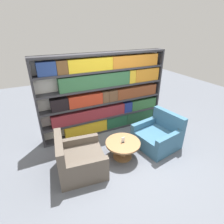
% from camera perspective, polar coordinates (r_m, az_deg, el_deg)
% --- Properties ---
extents(ground_plane, '(14.00, 14.00, 0.00)m').
position_cam_1_polar(ground_plane, '(4.23, 5.85, -14.69)').
color(ground_plane, slate).
extents(bookshelf, '(3.52, 0.30, 2.19)m').
position_cam_1_polar(bookshelf, '(4.79, -1.60, 5.73)').
color(bookshelf, silver).
rests_on(bookshelf, ground_plane).
extents(armchair_left, '(1.03, 1.04, 0.84)m').
position_cam_1_polar(armchair_left, '(3.81, -10.72, -15.17)').
color(armchair_left, brown).
rests_on(armchair_left, ground_plane).
extents(armchair_right, '(1.06, 1.07, 0.84)m').
position_cam_1_polar(armchair_right, '(4.59, 14.73, -7.55)').
color(armchair_right, '#386684').
rests_on(armchair_right, ground_plane).
extents(coffee_table, '(0.79, 0.79, 0.41)m').
position_cam_1_polar(coffee_table, '(4.06, 3.55, -11.14)').
color(coffee_table, olive).
rests_on(coffee_table, ground_plane).
extents(table_sign, '(0.08, 0.06, 0.13)m').
position_cam_1_polar(table_sign, '(3.96, 3.61, -9.18)').
color(table_sign, black).
rests_on(table_sign, coffee_table).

